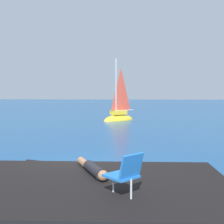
# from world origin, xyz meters

# --- Properties ---
(ground_plane) EXTENTS (160.00, 160.00, 0.00)m
(ground_plane) POSITION_xyz_m (0.00, 0.00, 0.00)
(ground_plane) COLOR navy
(shore_ledge) EXTENTS (7.75, 3.71, 0.59)m
(shore_ledge) POSITION_xyz_m (-0.31, -2.85, 0.29)
(shore_ledge) COLOR black
(shore_ledge) RESTS_ON ground
(boulder_seaward) EXTENTS (1.78, 1.82, 1.07)m
(boulder_seaward) POSITION_xyz_m (-0.74, -1.10, 0.00)
(boulder_seaward) COLOR black
(boulder_seaward) RESTS_ON ground
(sailboat_near) EXTENTS (2.95, 2.70, 5.69)m
(sailboat_near) POSITION_xyz_m (0.64, 15.64, 0.31)
(sailboat_near) COLOR yellow
(sailboat_near) RESTS_ON ground
(person_sunbather) EXTENTS (0.90, 1.64, 0.25)m
(person_sunbather) POSITION_xyz_m (0.60, -2.19, 0.70)
(person_sunbather) COLOR black
(person_sunbather) RESTS_ON shore_ledge
(beach_chair) EXTENTS (0.76, 0.76, 0.80)m
(beach_chair) POSITION_xyz_m (1.36, -3.60, 1.03)
(beach_chair) COLOR blue
(beach_chair) RESTS_ON shore_ledge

